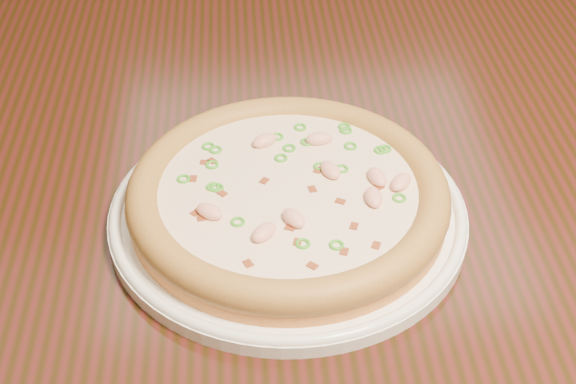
{
  "coord_description": "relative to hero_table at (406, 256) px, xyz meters",
  "views": [
    {
      "loc": [
        -0.32,
        -0.74,
        1.2
      ],
      "look_at": [
        -0.29,
        -0.23,
        0.78
      ],
      "focal_mm": 50.0,
      "sensor_mm": 36.0,
      "label": 1
    }
  ],
  "objects": [
    {
      "name": "pizza",
      "position": [
        -0.12,
        -0.05,
        0.13
      ],
      "size": [
        0.27,
        0.27,
        0.03
      ],
      "color": "#D28044",
      "rests_on": "plate"
    },
    {
      "name": "hero_table",
      "position": [
        0.0,
        0.0,
        0.0
      ],
      "size": [
        1.2,
        0.8,
        0.75
      ],
      "color": "black",
      "rests_on": "ground"
    },
    {
      "name": "plate",
      "position": [
        -0.12,
        -0.05,
        0.11
      ],
      "size": [
        0.3,
        0.3,
        0.02
      ],
      "color": "white",
      "rests_on": "hero_table"
    }
  ]
}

